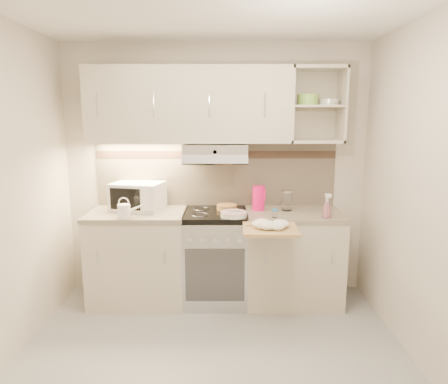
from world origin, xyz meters
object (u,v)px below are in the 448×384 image
object	(u,v)px
glass_jar	(287,200)
watering_can	(125,210)
cutting_board	(270,229)
microwave	(138,196)
pink_pitcher	(259,198)
electric_range	(216,257)
plate_stack	(234,214)
spray_bottle	(327,208)

from	to	relation	value
glass_jar	watering_can	bearing A→B (deg)	-169.44
watering_can	cutting_board	bearing A→B (deg)	-14.19
microwave	pink_pitcher	size ratio (longest dim) A/B	2.24
microwave	electric_range	bearing A→B (deg)	4.50
watering_can	pink_pitcher	xyz separation A→B (m)	(1.23, 0.30, 0.05)
cutting_board	electric_range	bearing A→B (deg)	134.78
electric_range	pink_pitcher	size ratio (longest dim) A/B	3.78
plate_stack	microwave	bearing A→B (deg)	162.31
pink_pitcher	glass_jar	bearing A→B (deg)	9.67
electric_range	microwave	size ratio (longest dim) A/B	1.68
glass_jar	cutting_board	distance (m)	0.62
electric_range	glass_jar	distance (m)	0.88
plate_stack	pink_pitcher	xyz separation A→B (m)	(0.25, 0.26, 0.10)
electric_range	cutting_board	bearing A→B (deg)	-46.92
electric_range	plate_stack	distance (m)	0.53
electric_range	microwave	world-z (taller)	microwave
plate_stack	spray_bottle	xyz separation A→B (m)	(0.84, -0.04, 0.07)
electric_range	glass_jar	size ratio (longest dim) A/B	4.56
electric_range	spray_bottle	world-z (taller)	spray_bottle
watering_can	cutting_board	distance (m)	1.31
pink_pitcher	spray_bottle	distance (m)	0.66
electric_range	cutting_board	size ratio (longest dim) A/B	1.99
electric_range	spray_bottle	distance (m)	1.16
electric_range	pink_pitcher	xyz separation A→B (m)	(0.42, 0.08, 0.57)
watering_can	plate_stack	xyz separation A→B (m)	(0.98, 0.04, -0.04)
plate_stack	cutting_board	bearing A→B (deg)	-47.09
microwave	plate_stack	bearing A→B (deg)	-4.49
watering_can	glass_jar	size ratio (longest dim) A/B	1.12
watering_can	spray_bottle	distance (m)	1.82
glass_jar	spray_bottle	bearing A→B (deg)	-41.68
microwave	pink_pitcher	distance (m)	1.18
spray_bottle	cutting_board	size ratio (longest dim) A/B	0.52
electric_range	microwave	xyz separation A→B (m)	(-0.76, 0.12, 0.58)
electric_range	glass_jar	bearing A→B (deg)	4.97
microwave	glass_jar	size ratio (longest dim) A/B	2.71
microwave	spray_bottle	world-z (taller)	microwave
electric_range	cutting_board	xyz separation A→B (m)	(0.47, -0.50, 0.42)
pink_pitcher	glass_jar	size ratio (longest dim) A/B	1.21
plate_stack	electric_range	bearing A→B (deg)	133.36
electric_range	cutting_board	world-z (taller)	electric_range
plate_stack	glass_jar	distance (m)	0.58
plate_stack	glass_jar	size ratio (longest dim) A/B	1.21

